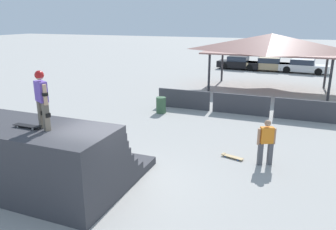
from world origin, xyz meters
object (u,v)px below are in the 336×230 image
object	(u,v)px
skateboard_on_deck	(28,126)
parked_car_tan	(270,65)
skater_on_deck	(42,96)
bystander_walking	(266,140)
skateboard_on_ground	(232,156)
trash_bin	(161,105)
parked_car_black	(239,63)
parked_car_white	(303,67)

from	to	relation	value
skateboard_on_deck	parked_car_tan	xyz separation A→B (m)	(4.07, 26.38, -1.48)
skater_on_deck	bystander_walking	xyz separation A→B (m)	(5.36, 4.40, -2.03)
skater_on_deck	skateboard_on_ground	size ratio (longest dim) A/B	1.87
trash_bin	parked_car_black	bearing A→B (deg)	86.46
skateboard_on_ground	trash_bin	xyz separation A→B (m)	(-4.66, 4.51, 0.37)
skater_on_deck	parked_car_tan	distance (m)	26.62
skater_on_deck	parked_car_white	distance (m)	27.00
bystander_walking	trash_bin	size ratio (longest dim) A/B	1.89
skateboard_on_deck	bystander_walking	world-z (taller)	skateboard_on_deck
skateboard_on_deck	trash_bin	distance (m)	9.29
skater_on_deck	parked_car_tan	world-z (taller)	skater_on_deck
trash_bin	skater_on_deck	bearing A→B (deg)	-87.13
bystander_walking	trash_bin	distance (m)	7.45
skater_on_deck	trash_bin	world-z (taller)	skater_on_deck
bystander_walking	skateboard_on_ground	distance (m)	1.43
trash_bin	parked_car_black	size ratio (longest dim) A/B	0.20
skater_on_deck	skateboard_on_deck	bearing A→B (deg)	-140.56
parked_car_black	parked_car_tan	size ratio (longest dim) A/B	0.98
skater_on_deck	skateboard_on_ground	xyz separation A→B (m)	(4.21, 4.52, -2.86)
parked_car_black	parked_car_tan	bearing A→B (deg)	2.86
trash_bin	parked_car_white	xyz separation A→B (m)	(7.01, 17.06, 0.18)
skater_on_deck	skateboard_on_ground	world-z (taller)	skater_on_deck
skateboard_on_deck	parked_car_black	world-z (taller)	skateboard_on_deck
trash_bin	bystander_walking	bearing A→B (deg)	-38.57
parked_car_tan	bystander_walking	bearing A→B (deg)	-86.35
skater_on_deck	bystander_walking	world-z (taller)	skater_on_deck
skateboard_on_deck	trash_bin	bearing A→B (deg)	89.86
parked_car_black	skateboard_on_deck	bearing A→B (deg)	-87.97
skateboard_on_deck	parked_car_tan	bearing A→B (deg)	81.26
parked_car_white	trash_bin	bearing A→B (deg)	-107.02
parked_car_tan	parked_car_white	world-z (taller)	same
parked_car_tan	skater_on_deck	bearing A→B (deg)	-98.76
skateboard_on_deck	parked_car_white	xyz separation A→B (m)	(7.03, 26.19, -1.48)
parked_car_black	parked_car_white	xyz separation A→B (m)	(5.94, -0.27, 0.00)
skater_on_deck	skateboard_on_deck	distance (m)	0.97
skateboard_on_deck	parked_car_black	xyz separation A→B (m)	(1.10, 26.46, -1.48)
parked_car_black	parked_car_tan	distance (m)	2.97
skateboard_on_ground	parked_car_tan	bearing A→B (deg)	-72.46
parked_car_black	parked_car_white	bearing A→B (deg)	1.84
skater_on_deck	skateboard_on_deck	size ratio (longest dim) A/B	1.86
skater_on_deck	parked_car_black	size ratio (longest dim) A/B	0.37
skateboard_on_deck	trash_bin	size ratio (longest dim) A/B	0.99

